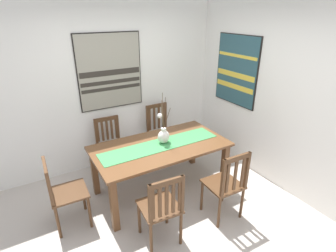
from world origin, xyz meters
TOP-DOWN VIEW (x-y plane):
  - ground_plane at (0.00, 0.00)m, footprint 6.40×6.40m
  - wall_back at (0.00, 1.86)m, footprint 6.40×0.12m
  - wall_side at (1.86, 0.00)m, footprint 0.12×6.40m
  - dining_table at (0.22, 0.64)m, footprint 1.84×0.97m
  - table_runner at (0.22, 0.64)m, footprint 1.70×0.36m
  - centerpiece_vase at (0.29, 0.68)m, footprint 0.17×0.25m
  - chair_0 at (-0.22, 1.53)m, footprint 0.44×0.44m
  - chair_1 at (-1.10, 0.62)m, footprint 0.43×0.43m
  - chair_2 at (-0.24, -0.21)m, footprint 0.45×0.45m
  - chair_3 at (0.65, -0.24)m, footprint 0.43×0.43m
  - chair_4 at (0.69, 1.52)m, footprint 0.43×0.43m
  - painting_on_back_wall at (-0.03, 1.79)m, footprint 1.02×0.05m
  - painting_on_side_wall at (1.79, 0.94)m, footprint 0.05×0.89m

SIDE VIEW (x-z plane):
  - ground_plane at x=0.00m, z-range -0.03..0.00m
  - chair_1 at x=-1.10m, z-range 0.02..0.94m
  - chair_0 at x=-0.22m, z-range 0.04..0.94m
  - chair_3 at x=0.65m, z-range 0.01..0.98m
  - chair_2 at x=-0.24m, z-range 0.03..0.96m
  - chair_4 at x=0.69m, z-range 0.02..0.98m
  - dining_table at x=0.22m, z-range 0.27..1.02m
  - table_runner at x=0.22m, z-range 0.75..0.76m
  - centerpiece_vase at x=0.29m, z-range 0.52..1.23m
  - wall_back at x=0.00m, z-range 0.00..2.70m
  - wall_side at x=1.86m, z-range 0.00..2.70m
  - painting_on_side_wall at x=1.79m, z-range 1.00..2.12m
  - painting_on_back_wall at x=-0.03m, z-range 0.99..2.16m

